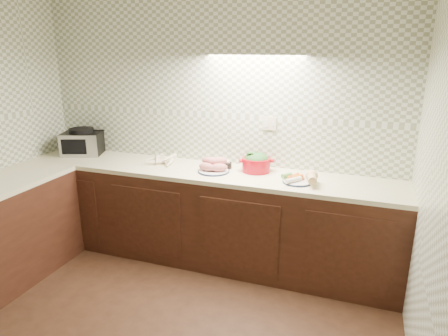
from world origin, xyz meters
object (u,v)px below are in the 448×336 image
(sweet_potato_plate, at_px, (214,166))
(dutch_oven, at_px, (256,162))
(parsnip_pile, at_px, (164,161))
(toaster_oven, at_px, (82,142))
(onion_bowl, at_px, (224,164))
(veg_plate, at_px, (303,178))

(sweet_potato_plate, xyz_separation_m, dutch_oven, (0.36, 0.14, 0.04))
(parsnip_pile, bearing_deg, dutch_oven, 3.93)
(toaster_oven, xyz_separation_m, onion_bowl, (1.58, 0.03, -0.09))
(parsnip_pile, xyz_separation_m, sweet_potato_plate, (0.55, -0.08, 0.02))
(toaster_oven, height_order, sweet_potato_plate, toaster_oven)
(dutch_oven, xyz_separation_m, veg_plate, (0.46, -0.18, -0.05))
(sweet_potato_plate, bearing_deg, onion_bowl, 68.84)
(parsnip_pile, relative_size, dutch_oven, 1.17)
(parsnip_pile, xyz_separation_m, onion_bowl, (0.61, 0.06, 0.01))
(onion_bowl, distance_m, dutch_oven, 0.31)
(toaster_oven, height_order, onion_bowl, toaster_oven)
(toaster_oven, height_order, veg_plate, toaster_oven)
(parsnip_pile, distance_m, sweet_potato_plate, 0.56)
(toaster_oven, xyz_separation_m, veg_plate, (2.35, -0.15, -0.09))
(onion_bowl, bearing_deg, parsnip_pile, -174.22)
(toaster_oven, height_order, parsnip_pile, toaster_oven)
(toaster_oven, distance_m, dutch_oven, 1.89)
(sweet_potato_plate, height_order, dutch_oven, dutch_oven)
(onion_bowl, distance_m, veg_plate, 0.79)
(dutch_oven, bearing_deg, sweet_potato_plate, -178.98)
(sweet_potato_plate, distance_m, veg_plate, 0.82)
(onion_bowl, relative_size, dutch_oven, 0.42)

